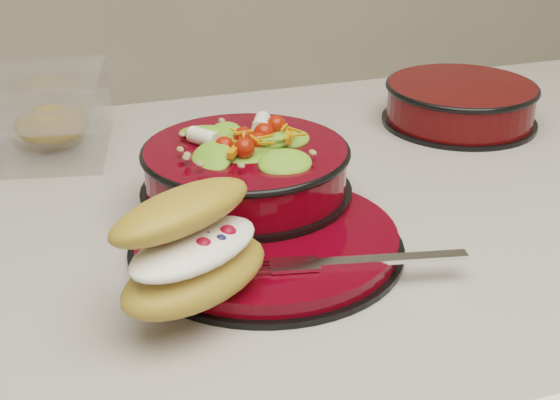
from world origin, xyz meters
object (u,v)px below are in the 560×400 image
object	(u,v)px
salad_bowl	(246,162)
extra_bowl	(460,102)
pastry_box	(4,116)
croissant	(193,247)
fork	(362,261)
dinner_plate	(268,241)

from	to	relation	value
salad_bowl	extra_bowl	size ratio (longest dim) A/B	1.06
salad_bowl	pastry_box	distance (m)	0.33
croissant	extra_bowl	world-z (taller)	croissant
croissant	fork	size ratio (longest dim) A/B	0.92
dinner_plate	pastry_box	xyz separation A→B (m)	(-0.22, 0.33, 0.03)
croissant	extra_bowl	size ratio (longest dim) A/B	0.78
croissant	fork	world-z (taller)	croissant
dinner_plate	croissant	xyz separation A→B (m)	(-0.09, -0.08, 0.05)
dinner_plate	croissant	distance (m)	0.13
dinner_plate	extra_bowl	size ratio (longest dim) A/B	1.26
dinner_plate	salad_bowl	world-z (taller)	salad_bowl
dinner_plate	pastry_box	bearing A→B (deg)	124.06
salad_bowl	extra_bowl	distance (m)	0.37
fork	extra_bowl	size ratio (longest dim) A/B	0.85
pastry_box	extra_bowl	size ratio (longest dim) A/B	1.30
croissant	salad_bowl	bearing A→B (deg)	29.80
extra_bowl	croissant	bearing A→B (deg)	-142.99
croissant	pastry_box	world-z (taller)	croissant
dinner_plate	fork	distance (m)	0.10
croissant	dinner_plate	bearing A→B (deg)	10.98
fork	pastry_box	xyz separation A→B (m)	(-0.28, 0.41, 0.02)
dinner_plate	salad_bowl	xyz separation A→B (m)	(0.00, 0.09, 0.04)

